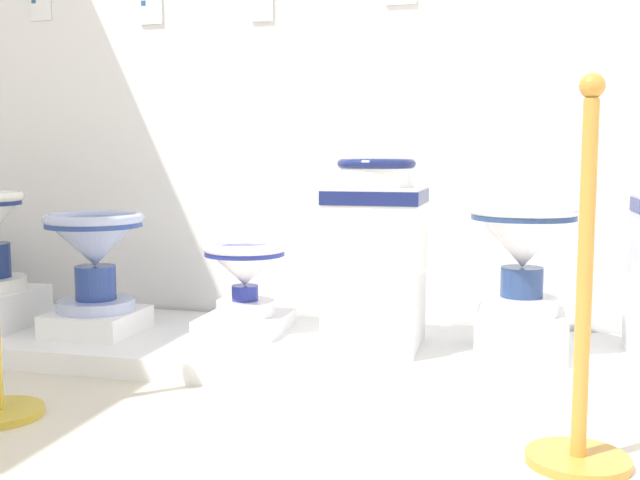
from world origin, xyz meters
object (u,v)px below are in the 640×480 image
at_px(plinth_block_broad_patterned, 97,321).
at_px(plinth_block_central_ornate, 245,323).
at_px(antique_toilet_tall_cobalt, 376,216).
at_px(info_placard_third, 262,5).
at_px(antique_toilet_pale_glazed, 523,241).
at_px(antique_toilet_broad_patterned, 94,246).
at_px(info_placard_second, 151,11).
at_px(stanchion_post_near_right, 582,357).
at_px(plinth_block_pale_glazed, 520,333).
at_px(antique_toilet_central_ornate, 245,267).
at_px(plinth_block_tall_cobalt, 375,310).
at_px(info_placard_first, 41,8).

xyz_separation_m(plinth_block_broad_patterned, plinth_block_central_ornate, (0.57, 0.18, -0.01)).
height_order(antique_toilet_tall_cobalt, info_placard_third, info_placard_third).
height_order(antique_toilet_pale_glazed, info_placard_third, info_placard_third).
relative_size(antique_toilet_broad_patterned, info_placard_third, 2.97).
xyz_separation_m(antique_toilet_broad_patterned, antique_toilet_tall_cobalt, (1.14, 0.06, 0.14)).
relative_size(info_placard_second, stanchion_post_near_right, 0.12).
height_order(plinth_block_central_ornate, plinth_block_pale_glazed, plinth_block_pale_glazed).
bearing_deg(stanchion_post_near_right, antique_toilet_tall_cobalt, 131.23).
height_order(antique_toilet_central_ornate, plinth_block_pale_glazed, antique_toilet_central_ornate).
relative_size(plinth_block_pale_glazed, info_placard_second, 3.24).
relative_size(plinth_block_central_ornate, antique_toilet_pale_glazed, 0.93).
xyz_separation_m(antique_toilet_broad_patterned, plinth_block_pale_glazed, (1.66, 0.10, -0.28)).
xyz_separation_m(antique_toilet_central_ornate, plinth_block_pale_glazed, (1.09, -0.08, -0.19)).
relative_size(antique_toilet_broad_patterned, antique_toilet_central_ornate, 1.15).
bearing_deg(antique_toilet_tall_cobalt, plinth_block_pale_glazed, 4.61).
bearing_deg(antique_toilet_tall_cobalt, antique_toilet_central_ornate, 167.79).
bearing_deg(stanchion_post_near_right, plinth_block_central_ornate, 144.21).
bearing_deg(antique_toilet_tall_cobalt, plinth_block_broad_patterned, -177.15).
bearing_deg(antique_toilet_tall_cobalt, stanchion_post_near_right, -48.77).
bearing_deg(antique_toilet_pale_glazed, info_placard_second, 166.13).
distance_m(antique_toilet_central_ornate, antique_toilet_tall_cobalt, 0.62).
height_order(antique_toilet_pale_glazed, stanchion_post_near_right, stanchion_post_near_right).
bearing_deg(plinth_block_pale_glazed, antique_toilet_broad_patterned, -176.59).
height_order(antique_toilet_central_ornate, info_placard_second, info_placard_second).
bearing_deg(antique_toilet_pale_glazed, info_placard_third, 160.06).
height_order(antique_toilet_pale_glazed, info_placard_second, info_placard_second).
xyz_separation_m(plinth_block_tall_cobalt, info_placard_first, (-1.68, 0.45, 1.26)).
relative_size(plinth_block_broad_patterned, plinth_block_pale_glazed, 0.92).
xyz_separation_m(plinth_block_tall_cobalt, plinth_block_pale_glazed, (0.53, 0.04, -0.07)).
bearing_deg(stanchion_post_near_right, plinth_block_tall_cobalt, 131.23).
xyz_separation_m(plinth_block_central_ornate, info_placard_first, (-1.11, 0.33, 1.37)).
relative_size(antique_toilet_tall_cobalt, stanchion_post_near_right, 0.42).
relative_size(antique_toilet_central_ornate, info_placard_second, 2.98).
height_order(info_placard_second, info_placard_third, info_placard_third).
distance_m(plinth_block_central_ornate, antique_toilet_central_ornate, 0.23).
bearing_deg(info_placard_third, antique_toilet_broad_patterned, -137.25).
bearing_deg(stanchion_post_near_right, antique_toilet_pale_glazed, 100.14).
distance_m(antique_toilet_central_ornate, info_placard_second, 1.27).
relative_size(plinth_block_broad_patterned, antique_toilet_pale_glazed, 0.86).
bearing_deg(plinth_block_tall_cobalt, info_placard_third, 142.71).
bearing_deg(antique_toilet_broad_patterned, plinth_block_pale_glazed, 3.41).
relative_size(plinth_block_central_ornate, info_placard_first, 3.26).
bearing_deg(antique_toilet_tall_cobalt, info_placard_first, 165.02).
distance_m(antique_toilet_tall_cobalt, plinth_block_pale_glazed, 0.68).
xyz_separation_m(plinth_block_broad_patterned, antique_toilet_pale_glazed, (1.66, 0.10, 0.37)).
xyz_separation_m(plinth_block_tall_cobalt, info_placard_third, (-0.59, 0.45, 1.22)).
height_order(plinth_block_broad_patterned, info_placard_second, info_placard_second).
bearing_deg(info_placard_second, info_placard_third, 0.00).
height_order(plinth_block_central_ornate, info_placard_second, info_placard_second).
relative_size(plinth_block_tall_cobalt, antique_toilet_pale_glazed, 0.95).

